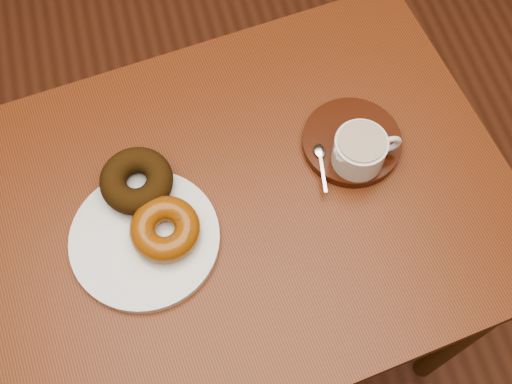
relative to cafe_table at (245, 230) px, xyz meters
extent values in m
cube|color=#662F15|center=(0.00, 0.00, 0.11)|extent=(0.90, 0.72, 0.03)
cylinder|color=#4B3015|center=(0.40, -0.23, -0.28)|extent=(0.05, 0.05, 0.75)
cylinder|color=#4B3015|center=(-0.40, 0.23, -0.28)|extent=(0.05, 0.05, 0.75)
cylinder|color=#4B3015|center=(0.34, 0.31, -0.28)|extent=(0.05, 0.05, 0.75)
cylinder|color=silver|center=(-0.16, -0.03, 0.13)|extent=(0.28, 0.28, 0.01)
torus|color=#321D0A|center=(-0.15, 0.06, 0.16)|extent=(0.15, 0.15, 0.04)
torus|color=#924B0F|center=(-0.13, -0.03, 0.16)|extent=(0.14, 0.14, 0.04)
cube|color=#51311B|center=(-0.09, -0.03, 0.17)|extent=(0.01, 0.00, 0.00)
cube|color=#51311B|center=(-0.10, -0.02, 0.17)|extent=(0.01, 0.01, 0.00)
cube|color=#51311B|center=(-0.10, -0.01, 0.17)|extent=(0.01, 0.01, 0.00)
cube|color=#51311B|center=(-0.12, 0.00, 0.17)|extent=(0.01, 0.01, 0.00)
cube|color=#51311B|center=(-0.13, 0.00, 0.17)|extent=(0.01, 0.01, 0.00)
cube|color=#51311B|center=(-0.14, 0.00, 0.17)|extent=(0.01, 0.01, 0.00)
cube|color=#51311B|center=(-0.15, -0.01, 0.17)|extent=(0.01, 0.01, 0.00)
cube|color=#51311B|center=(-0.16, -0.02, 0.17)|extent=(0.01, 0.01, 0.00)
cube|color=#51311B|center=(-0.16, -0.04, 0.17)|extent=(0.01, 0.01, 0.00)
cube|color=#51311B|center=(-0.15, -0.05, 0.17)|extent=(0.01, 0.01, 0.00)
cube|color=#51311B|center=(-0.14, -0.06, 0.17)|extent=(0.01, 0.01, 0.00)
cube|color=#51311B|center=(-0.13, -0.06, 0.17)|extent=(0.01, 0.01, 0.00)
cube|color=#51311B|center=(-0.12, -0.06, 0.17)|extent=(0.01, 0.01, 0.00)
cube|color=#51311B|center=(-0.10, -0.05, 0.17)|extent=(0.01, 0.01, 0.00)
cube|color=#51311B|center=(-0.10, -0.04, 0.17)|extent=(0.01, 0.01, 0.00)
cylinder|color=#361307|center=(0.19, 0.05, 0.13)|extent=(0.17, 0.17, 0.02)
cylinder|color=silver|center=(0.19, 0.02, 0.17)|extent=(0.08, 0.08, 0.05)
cylinder|color=brown|center=(0.19, 0.02, 0.20)|extent=(0.07, 0.07, 0.00)
torus|color=silver|center=(0.24, 0.01, 0.17)|extent=(0.04, 0.01, 0.04)
ellipsoid|color=silver|center=(0.14, 0.04, 0.14)|extent=(0.02, 0.03, 0.01)
cube|color=silver|center=(0.13, 0.01, 0.14)|extent=(0.02, 0.07, 0.00)
camera|label=1|loc=(-0.09, -0.41, 1.03)|focal=45.00mm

